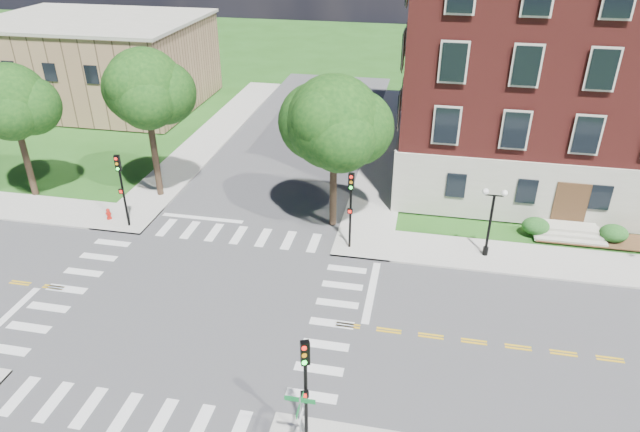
% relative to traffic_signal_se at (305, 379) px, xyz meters
% --- Properties ---
extents(ground, '(160.00, 160.00, 0.00)m').
position_rel_traffic_signal_se_xyz_m(ground, '(-7.49, 7.03, -3.19)').
color(ground, '#204D15').
rests_on(ground, ground).
extents(road_ew, '(90.00, 12.00, 0.01)m').
position_rel_traffic_signal_se_xyz_m(road_ew, '(-7.49, 7.03, -3.18)').
color(road_ew, '#3D3D3F').
rests_on(road_ew, ground).
extents(road_ns, '(12.00, 90.00, 0.01)m').
position_rel_traffic_signal_se_xyz_m(road_ns, '(-7.49, 7.03, -3.18)').
color(road_ns, '#3D3D3F').
rests_on(road_ns, ground).
extents(sidewalk_ne, '(34.00, 34.00, 0.12)m').
position_rel_traffic_signal_se_xyz_m(sidewalk_ne, '(7.89, 22.40, -3.13)').
color(sidewalk_ne, '#9E9B93').
rests_on(sidewalk_ne, ground).
extents(sidewalk_nw, '(34.00, 34.00, 0.12)m').
position_rel_traffic_signal_se_xyz_m(sidewalk_nw, '(-22.86, 22.40, -3.13)').
color(sidewalk_nw, '#9E9B93').
rests_on(sidewalk_nw, ground).
extents(crosswalk_east, '(2.20, 10.20, 0.02)m').
position_rel_traffic_signal_se_xyz_m(crosswalk_east, '(-0.29, 7.03, -3.19)').
color(crosswalk_east, silver).
rests_on(crosswalk_east, ground).
extents(stop_bar_east, '(0.40, 5.50, 0.00)m').
position_rel_traffic_signal_se_xyz_m(stop_bar_east, '(1.31, 10.03, -3.19)').
color(stop_bar_east, silver).
rests_on(stop_bar_east, ground).
extents(main_building, '(30.60, 22.40, 16.50)m').
position_rel_traffic_signal_se_xyz_m(main_building, '(16.51, 29.02, 5.15)').
color(main_building, '#A6A492').
rests_on(main_building, ground).
extents(secondary_building, '(20.40, 15.40, 8.30)m').
position_rel_traffic_signal_se_xyz_m(secondary_building, '(-29.49, 37.03, 1.09)').
color(secondary_building, '#947052').
rests_on(secondary_building, ground).
extents(tree_b, '(4.83, 4.83, 9.18)m').
position_rel_traffic_signal_se_xyz_m(tree_b, '(-23.27, 16.68, 3.66)').
color(tree_b, black).
rests_on(tree_b, ground).
extents(tree_c, '(5.09, 5.09, 10.15)m').
position_rel_traffic_signal_se_xyz_m(tree_c, '(-14.62, 18.43, 4.50)').
color(tree_c, black).
rests_on(tree_c, ground).
extents(tree_d, '(5.60, 5.60, 9.60)m').
position_rel_traffic_signal_se_xyz_m(tree_d, '(-1.97, 16.65, 3.71)').
color(tree_d, black).
rests_on(tree_d, ground).
extents(traffic_signal_se, '(0.38, 0.46, 4.80)m').
position_rel_traffic_signal_se_xyz_m(traffic_signal_se, '(0.00, 0.00, 0.00)').
color(traffic_signal_se, black).
rests_on(traffic_signal_se, ground).
extents(traffic_signal_ne, '(0.35, 0.39, 4.80)m').
position_rel_traffic_signal_se_xyz_m(traffic_signal_ne, '(-0.50, 14.07, 0.00)').
color(traffic_signal_ne, black).
rests_on(traffic_signal_ne, ground).
extents(traffic_signal_nw, '(0.36, 0.41, 4.80)m').
position_rel_traffic_signal_se_xyz_m(traffic_signal_nw, '(-14.64, 13.86, 0.00)').
color(traffic_signal_nw, black).
rests_on(traffic_signal_nw, ground).
extents(twin_lamp_west, '(1.36, 0.36, 4.23)m').
position_rel_traffic_signal_se_xyz_m(twin_lamp_west, '(7.39, 14.77, -0.66)').
color(twin_lamp_west, black).
rests_on(twin_lamp_west, ground).
extents(street_sign_pole, '(1.10, 1.10, 3.10)m').
position_rel_traffic_signal_se_xyz_m(street_sign_pole, '(0.02, -0.91, -0.88)').
color(street_sign_pole, gray).
rests_on(street_sign_pole, ground).
extents(fire_hydrant, '(0.35, 0.35, 0.75)m').
position_rel_traffic_signal_se_xyz_m(fire_hydrant, '(-16.30, 14.39, -2.72)').
color(fire_hydrant, '#AC140D').
rests_on(fire_hydrant, ground).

